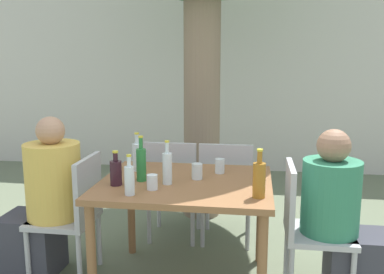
{
  "coord_description": "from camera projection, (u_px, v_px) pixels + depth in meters",
  "views": [
    {
      "loc": [
        0.46,
        -2.78,
        1.59
      ],
      "look_at": [
        0.0,
        0.3,
        1.01
      ],
      "focal_mm": 40.0,
      "sensor_mm": 36.0,
      "label": 1
    }
  ],
  "objects": [
    {
      "name": "patio_chair_0",
      "position": [
        74.0,
        210.0,
        3.08
      ],
      "size": [
        0.44,
        0.44,
        0.9
      ],
      "rotation": [
        0.0,
        0.0,
        -1.57
      ],
      "color": "#B2B2B7",
      "rests_on": "ground_plane"
    },
    {
      "name": "water_bottle_4",
      "position": [
        129.0,
        179.0,
        2.6
      ],
      "size": [
        0.06,
        0.06,
        0.25
      ],
      "color": "silver",
      "rests_on": "dining_table_front"
    },
    {
      "name": "wine_bottle_2",
      "position": [
        116.0,
        172.0,
        2.81
      ],
      "size": [
        0.08,
        0.08,
        0.23
      ],
      "color": "#331923",
      "rests_on": "dining_table_front"
    },
    {
      "name": "green_bottle_1",
      "position": [
        141.0,
        164.0,
        2.9
      ],
      "size": [
        0.07,
        0.07,
        0.31
      ],
      "color": "#287A38",
      "rests_on": "dining_table_front"
    },
    {
      "name": "drinking_glass_0",
      "position": [
        197.0,
        171.0,
        2.95
      ],
      "size": [
        0.07,
        0.07,
        0.11
      ],
      "color": "silver",
      "rests_on": "dining_table_front"
    },
    {
      "name": "person_seated_1",
      "position": [
        343.0,
        224.0,
        2.81
      ],
      "size": [
        0.59,
        0.38,
        1.14
      ],
      "rotation": [
        0.0,
        0.0,
        1.57
      ],
      "color": "#383842",
      "rests_on": "ground_plane"
    },
    {
      "name": "cafe_building_wall",
      "position": [
        223.0,
        72.0,
        6.0
      ],
      "size": [
        10.0,
        0.08,
        2.8
      ],
      "color": "beige",
      "rests_on": "ground_plane"
    },
    {
      "name": "drinking_glass_1",
      "position": [
        152.0,
        182.0,
        2.72
      ],
      "size": [
        0.07,
        0.07,
        0.1
      ],
      "color": "white",
      "rests_on": "dining_table_front"
    },
    {
      "name": "dining_table_front",
      "position": [
        186.0,
        194.0,
        2.94
      ],
      "size": [
        1.16,
        0.99,
        0.76
      ],
      "color": "brown",
      "rests_on": "ground_plane"
    },
    {
      "name": "patio_chair_1",
      "position": [
        306.0,
        222.0,
        2.85
      ],
      "size": [
        0.44,
        0.44,
        0.9
      ],
      "rotation": [
        0.0,
        0.0,
        1.57
      ],
      "color": "#B2B2B7",
      "rests_on": "ground_plane"
    },
    {
      "name": "person_seated_0",
      "position": [
        44.0,
        204.0,
        3.11
      ],
      "size": [
        0.6,
        0.39,
        1.19
      ],
      "rotation": [
        0.0,
        0.0,
        -1.57
      ],
      "color": "#383842",
      "rests_on": "ground_plane"
    },
    {
      "name": "water_bottle_0",
      "position": [
        167.0,
        167.0,
        2.83
      ],
      "size": [
        0.06,
        0.06,
        0.29
      ],
      "color": "silver",
      "rests_on": "dining_table_front"
    },
    {
      "name": "drinking_glass_2",
      "position": [
        220.0,
        166.0,
        3.11
      ],
      "size": [
        0.07,
        0.07,
        0.11
      ],
      "color": "silver",
      "rests_on": "dining_table_front"
    },
    {
      "name": "patio_chair_2",
      "position": [
        173.0,
        185.0,
        3.7
      ],
      "size": [
        0.44,
        0.44,
        0.9
      ],
      "rotation": [
        0.0,
        0.0,
        3.14
      ],
      "color": "#B2B2B7",
      "rests_on": "ground_plane"
    },
    {
      "name": "patio_chair_3",
      "position": [
        226.0,
        187.0,
        3.64
      ],
      "size": [
        0.44,
        0.44,
        0.9
      ],
      "rotation": [
        0.0,
        0.0,
        3.14
      ],
      "color": "#B2B2B7",
      "rests_on": "ground_plane"
    },
    {
      "name": "water_bottle_3",
      "position": [
        137.0,
        156.0,
        3.17
      ],
      "size": [
        0.07,
        0.07,
        0.29
      ],
      "color": "silver",
      "rests_on": "dining_table_front"
    },
    {
      "name": "amber_bottle_5",
      "position": [
        259.0,
        179.0,
        2.55
      ],
      "size": [
        0.08,
        0.08,
        0.3
      ],
      "color": "#9E661E",
      "rests_on": "dining_table_front"
    },
    {
      "name": "drinking_glass_3",
      "position": [
        259.0,
        174.0,
        2.86
      ],
      "size": [
        0.07,
        0.07,
        0.12
      ],
      "color": "white",
      "rests_on": "dining_table_front"
    }
  ]
}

